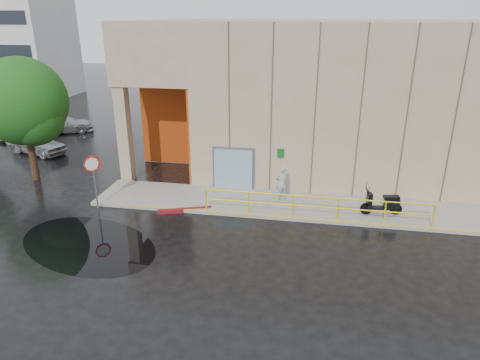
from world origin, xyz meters
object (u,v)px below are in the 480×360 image
(person, at_px, (282,183))
(tree_near, at_px, (25,105))
(stop_sign, at_px, (93,171))
(car_b, at_px, (5,131))
(red_curb, at_px, (185,210))
(scooter, at_px, (383,197))
(car_c, at_px, (60,124))
(car_a, at_px, (38,143))

(person, height_order, tree_near, tree_near)
(stop_sign, xyz_separation_m, car_b, (-11.78, 9.48, -1.17))
(person, relative_size, red_curb, 0.69)
(stop_sign, xyz_separation_m, tree_near, (-4.91, 2.88, 2.16))
(tree_near, bearing_deg, red_curb, -15.69)
(person, bearing_deg, car_b, -45.25)
(car_b, bearing_deg, red_curb, -100.84)
(scooter, bearing_deg, car_c, 145.65)
(car_c, bearing_deg, person, -148.88)
(person, bearing_deg, car_c, -54.72)
(scooter, xyz_separation_m, stop_sign, (-12.61, -1.36, 0.92))
(red_curb, distance_m, car_a, 13.47)
(stop_sign, height_order, car_b, stop_sign)
(car_a, distance_m, tree_near, 6.05)
(stop_sign, relative_size, car_b, 0.60)
(red_curb, height_order, car_c, car_c)
(scooter, bearing_deg, car_a, 155.92)
(stop_sign, relative_size, car_a, 0.65)
(car_c, bearing_deg, scooter, -145.39)
(car_a, height_order, car_c, car_c)
(car_b, height_order, tree_near, tree_near)
(scooter, bearing_deg, person, 161.22)
(car_b, xyz_separation_m, car_c, (2.66, 2.51, -0.02))
(stop_sign, xyz_separation_m, car_a, (-7.66, 7.09, -1.19))
(car_b, bearing_deg, person, -90.96)
(scooter, relative_size, red_curb, 0.76)
(stop_sign, distance_m, car_c, 15.11)
(car_b, bearing_deg, scooter, -89.29)
(red_curb, relative_size, tree_near, 0.37)
(person, bearing_deg, scooter, 144.34)
(car_a, bearing_deg, scooter, -86.87)
(scooter, distance_m, car_b, 25.70)
(red_curb, height_order, car_b, car_b)
(red_curb, bearing_deg, scooter, 6.48)
(scooter, relative_size, car_b, 0.43)
(car_a, height_order, tree_near, tree_near)
(person, distance_m, car_a, 16.59)
(car_a, bearing_deg, red_curb, -101.00)
(stop_sign, relative_size, red_curb, 1.07)
(car_b, bearing_deg, stop_sign, -109.69)
(person, relative_size, tree_near, 0.26)
(person, xyz_separation_m, tree_near, (-13.08, 0.70, 3.05))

